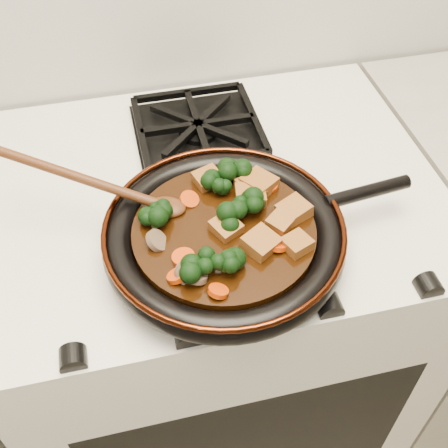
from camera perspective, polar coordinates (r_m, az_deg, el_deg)
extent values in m
cube|color=white|center=(1.30, -0.70, -10.52)|extent=(0.76, 0.60, 0.90)
cylinder|color=black|center=(0.82, 0.00, -1.74)|extent=(0.32, 0.32, 0.01)
torus|color=black|center=(0.82, 0.00, -1.33)|extent=(0.35, 0.35, 0.04)
torus|color=#411709|center=(0.80, 0.00, -0.34)|extent=(0.35, 0.35, 0.01)
cylinder|color=black|center=(0.88, 14.36, 3.19)|extent=(0.14, 0.04, 0.02)
cylinder|color=black|center=(0.81, 0.00, -1.00)|extent=(0.26, 0.26, 0.02)
cube|color=brown|center=(0.78, 3.75, -1.99)|extent=(0.06, 0.06, 0.03)
cube|color=brown|center=(0.85, 2.51, 3.70)|extent=(0.04, 0.04, 0.02)
cube|color=brown|center=(0.81, 5.80, 0.18)|extent=(0.05, 0.05, 0.03)
cube|color=brown|center=(0.79, 0.19, -0.37)|extent=(0.05, 0.05, 0.02)
cube|color=brown|center=(0.82, 7.13, 1.36)|extent=(0.06, 0.05, 0.03)
cube|color=brown|center=(0.86, 3.55, 4.08)|extent=(0.06, 0.06, 0.03)
cube|color=brown|center=(0.78, 7.41, -2.06)|extent=(0.05, 0.05, 0.02)
cube|color=brown|center=(0.86, 3.19, 3.93)|extent=(0.05, 0.05, 0.03)
cube|color=brown|center=(0.84, 2.72, 2.83)|extent=(0.05, 0.05, 0.02)
cube|color=brown|center=(0.86, -1.67, 4.57)|extent=(0.05, 0.05, 0.03)
cylinder|color=#CC3905|center=(0.75, -4.79, -5.26)|extent=(0.03, 0.03, 0.02)
cylinder|color=#CC3905|center=(0.76, -4.15, -3.41)|extent=(0.03, 0.03, 0.01)
cylinder|color=#CC3905|center=(0.86, 4.58, 3.95)|extent=(0.03, 0.03, 0.02)
cylinder|color=#CC3905|center=(0.84, -3.55, 2.49)|extent=(0.03, 0.03, 0.02)
cylinder|color=#CC3905|center=(0.73, -0.60, -6.83)|extent=(0.03, 0.03, 0.02)
cylinder|color=#CC3905|center=(0.78, 5.38, -2.11)|extent=(0.03, 0.03, 0.02)
cylinder|color=brown|center=(0.87, -0.72, 4.55)|extent=(0.05, 0.05, 0.03)
cylinder|color=brown|center=(0.74, -2.87, -5.36)|extent=(0.04, 0.04, 0.02)
cylinder|color=brown|center=(0.75, -3.80, -4.98)|extent=(0.04, 0.04, 0.03)
cylinder|color=brown|center=(0.78, -6.83, -1.69)|extent=(0.04, 0.04, 0.03)
ellipsoid|color=#4C2610|center=(0.83, -5.78, 1.72)|extent=(0.07, 0.06, 0.02)
cylinder|color=#4C2610|center=(0.85, -14.77, 4.68)|extent=(0.02, 0.02, 0.28)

